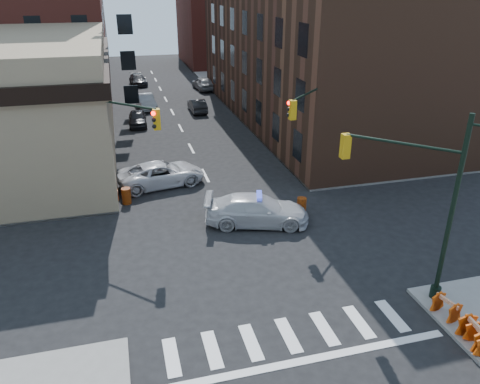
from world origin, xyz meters
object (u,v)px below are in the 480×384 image
parked_car_wnear (138,118)px  pickup (161,174)px  barrel_road (301,206)px  barricade_se_a (446,308)px  parked_car_enear (197,105)px  pedestrian_a (108,174)px  parked_car_wfar (146,102)px  police_car (257,210)px  pedestrian_b (53,184)px  barricade_nw_a (109,197)px  barrel_bank (126,196)px

parked_car_wnear → pickup: bearing=-85.3°
barrel_road → barricade_se_a: barrel_road is taller
parked_car_enear → pedestrian_a: size_ratio=2.29×
parked_car_enear → barrel_road: 24.71m
parked_car_wfar → barrel_road: parked_car_wfar is taller
police_car → pedestrian_a: pedestrian_a is taller
pedestrian_a → pedestrian_b: pedestrian_b is taller
pedestrian_b → barricade_nw_a: bearing=-24.2°
parked_car_wfar → parked_car_enear: size_ratio=1.11×
barrel_bank → parked_car_enear: bearing=68.7°
parked_car_wnear → pedestrian_b: 16.68m
pedestrian_b → parked_car_wnear: bearing=71.1°
police_car → pedestrian_a: bearing=64.2°
parked_car_enear → police_car: bearing=86.6°
parked_car_wfar → barricade_nw_a: 23.74m
police_car → pickup: bearing=49.5°
barricade_nw_a → police_car: bearing=-16.0°
parked_car_enear → pedestrian_a: pedestrian_a is taller
pedestrian_b → barricade_se_a: (16.17, -15.87, -0.53)m
barricade_se_a → pickup: bearing=18.2°
parked_car_wfar → barrel_road: (6.83, -27.35, -0.27)m
police_car → parked_car_wnear: bearing=29.3°
pedestrian_a → barrel_road: size_ratio=1.84×
police_car → pickup: (-4.56, 6.85, -0.04)m
police_car → parked_car_enear: size_ratio=1.39×
police_car → parked_car_wnear: police_car is taller
parked_car_enear → pedestrian_a: 20.25m
police_car → barricade_se_a: size_ratio=5.21×
police_car → parked_car_wnear: (-5.20, 21.65, -0.15)m
barrel_bank → pedestrian_b: bearing=159.9°
parked_car_enear → pedestrian_b: pedestrian_b is taller
pickup → parked_car_enear: size_ratio=1.38×
parked_car_wnear → pedestrian_a: pedestrian_a is taller
pickup → pedestrian_b: pedestrian_b is taller
barrel_bank → barricade_nw_a: (-1.00, -0.07, 0.09)m
pedestrian_a → barrel_road: pedestrian_a is taller
parked_car_wnear → pedestrian_b: pedestrian_b is taller
pedestrian_b → pickup: bearing=8.7°
pickup → barrel_bank: 3.33m
barricade_se_a → barricade_nw_a: barricade_nw_a is taller
parked_car_wfar → barricade_se_a: size_ratio=4.17×
barrel_bank → parked_car_wnear: bearing=84.2°
parked_car_enear → barricade_nw_a: 22.59m
police_car → pickup: 8.23m
parked_car_enear → barrel_road: bearing=93.2°
police_car → pickup: police_car is taller
barrel_road → pedestrian_b: bearing=158.4°
parked_car_enear → barrel_bank: 22.14m
police_car → barrel_road: (2.88, 0.52, -0.34)m
police_car → barrel_bank: size_ratio=5.78×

